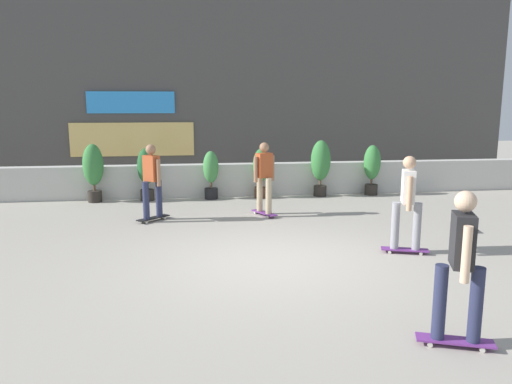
# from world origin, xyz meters

# --- Properties ---
(ground_plane) EXTENTS (48.00, 48.00, 0.00)m
(ground_plane) POSITION_xyz_m (0.00, 0.00, 0.00)
(ground_plane) COLOR #A8A093
(planter_wall) EXTENTS (18.00, 0.40, 0.90)m
(planter_wall) POSITION_xyz_m (0.00, 6.00, 0.45)
(planter_wall) COLOR beige
(planter_wall) RESTS_ON ground
(building_backdrop) EXTENTS (20.00, 2.08, 6.50)m
(building_backdrop) POSITION_xyz_m (-0.00, 10.00, 3.25)
(building_backdrop) COLOR #4C4947
(building_backdrop) RESTS_ON ground
(potted_plant_0) EXTENTS (0.53, 0.53, 1.53)m
(potted_plant_0) POSITION_xyz_m (-3.74, 5.55, 0.90)
(potted_plant_0) COLOR #2D2823
(potted_plant_0) RESTS_ON ground
(potted_plant_1) EXTENTS (0.47, 0.47, 1.41)m
(potted_plant_1) POSITION_xyz_m (-2.39, 5.55, 0.81)
(potted_plant_1) COLOR #2D2823
(potted_plant_1) RESTS_ON ground
(potted_plant_2) EXTENTS (0.42, 0.42, 1.31)m
(potted_plant_2) POSITION_xyz_m (-0.68, 5.55, 0.73)
(potted_plant_2) COLOR black
(potted_plant_2) RESTS_ON ground
(potted_plant_3) EXTENTS (0.44, 0.44, 1.35)m
(potted_plant_3) POSITION_xyz_m (0.69, 5.55, 0.77)
(potted_plant_3) COLOR brown
(potted_plant_3) RESTS_ON ground
(potted_plant_4) EXTENTS (0.55, 0.55, 1.57)m
(potted_plant_4) POSITION_xyz_m (2.37, 5.55, 0.92)
(potted_plant_4) COLOR #2D2823
(potted_plant_4) RESTS_ON ground
(potted_plant_5) EXTENTS (0.47, 0.47, 1.41)m
(potted_plant_5) POSITION_xyz_m (3.87, 5.55, 0.81)
(potted_plant_5) COLOR #2D2823
(potted_plant_5) RESTS_ON ground
(skater_mid_plaza) EXTENTS (0.53, 0.81, 1.70)m
(skater_mid_plaza) POSITION_xyz_m (0.44, 3.36, 0.94)
(skater_mid_plaza) COLOR #72338C
(skater_mid_plaza) RESTS_ON ground
(skater_far_left) EXTENTS (0.82, 0.53, 1.70)m
(skater_far_left) POSITION_xyz_m (1.52, -3.07, 0.94)
(skater_far_left) COLOR #72338C
(skater_far_left) RESTS_ON ground
(skater_foreground) EXTENTS (0.72, 0.69, 1.70)m
(skater_foreground) POSITION_xyz_m (-2.07, 3.18, 0.94)
(skater_foreground) COLOR black
(skater_foreground) RESTS_ON ground
(skater_by_wall_right) EXTENTS (0.82, 0.54, 1.70)m
(skater_by_wall_right) POSITION_xyz_m (2.43, 0.16, 0.94)
(skater_by_wall_right) COLOR #72338C
(skater_by_wall_right) RESTS_ON ground
(skateboard_near_camera) EXTENTS (0.34, 0.82, 0.08)m
(skateboard_near_camera) POSITION_xyz_m (4.43, 1.59, 0.06)
(skateboard_near_camera) COLOR black
(skateboard_near_camera) RESTS_ON ground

